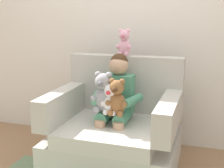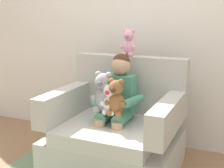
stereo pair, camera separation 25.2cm
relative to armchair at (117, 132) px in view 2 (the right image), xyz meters
name	(u,v)px [view 2 (the right image)]	position (x,y,z in m)	size (l,w,h in m)	color
ground_plane	(115,167)	(0.00, -0.04, -0.31)	(8.00, 8.00, 0.00)	#936D4C
back_wall	(143,17)	(0.00, 0.68, 0.99)	(6.00, 0.10, 2.60)	silver
armchair	(117,132)	(0.00, 0.00, 0.00)	(1.08, 0.88, 0.95)	#BCB7AD
seated_child	(117,97)	(0.00, 0.02, 0.32)	(0.45, 0.39, 0.82)	#4C9370
plush_white	(110,100)	(0.00, -0.14, 0.34)	(0.15, 0.13, 0.26)	white
plush_grey	(103,93)	(-0.07, -0.11, 0.38)	(0.20, 0.17, 0.34)	#9E9EA3
plush_brown	(116,98)	(0.06, -0.15, 0.36)	(0.18, 0.15, 0.30)	brown
plush_pink_on_backrest	(129,43)	(-0.02, 0.32, 0.75)	(0.15, 0.12, 0.25)	#EAA8BC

